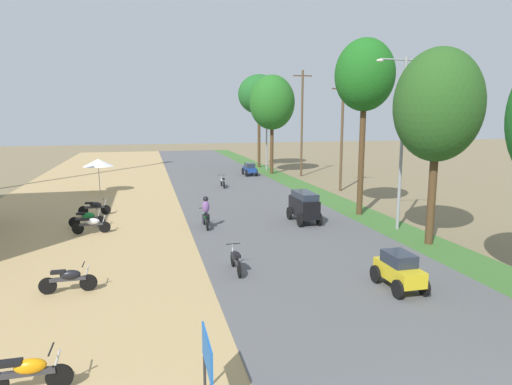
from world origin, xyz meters
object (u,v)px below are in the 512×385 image
at_px(median_tree_fourth, 272,103).
at_px(motorbike_ahead_second, 236,259).
at_px(utility_pole_near, 342,135).
at_px(motorbike_ahead_third, 206,213).
at_px(motorbike_ahead_fourth, 223,181).
at_px(parked_motorbike_second, 69,278).
at_px(parked_motorbike_fifth, 95,207).
at_px(vendor_umbrella, 98,163).
at_px(median_tree_third, 365,76).
at_px(median_tree_fifth, 259,95).
at_px(car_van_black, 304,205).
at_px(parked_motorbike_nearest, 28,371).
at_px(car_sedan_blue, 250,169).
at_px(parked_motorbike_fourth, 87,218).
at_px(utility_pole_far, 302,122).
at_px(streetlamp_near, 402,133).
at_px(streetlamp_mid, 267,128).
at_px(car_hatchback_yellow, 399,269).
at_px(street_signboard, 207,358).
at_px(parked_motorbike_third, 92,224).
at_px(median_tree_second, 438,106).

bearing_deg(median_tree_fourth, motorbike_ahead_second, -108.57).
bearing_deg(utility_pole_near, motorbike_ahead_third, -141.52).
bearing_deg(motorbike_ahead_fourth, parked_motorbike_second, -112.87).
xyz_separation_m(parked_motorbike_fifth, vendor_umbrella, (-0.48, 8.09, 1.75)).
relative_size(median_tree_third, median_tree_fifth, 0.98).
bearing_deg(motorbike_ahead_second, car_van_black, 52.60).
relative_size(parked_motorbike_nearest, car_sedan_blue, 0.80).
relative_size(parked_motorbike_fourth, utility_pole_far, 0.18).
bearing_deg(utility_pole_near, streetlamp_near, -100.66).
relative_size(median_tree_fifth, utility_pole_far, 1.02).
distance_m(median_tree_fifth, car_van_black, 27.41).
bearing_deg(streetlamp_near, parked_motorbike_fourth, 164.77).
bearing_deg(motorbike_ahead_second, streetlamp_mid, 72.66).
xyz_separation_m(utility_pole_far, car_van_black, (-6.32, -18.17, -4.13)).
bearing_deg(utility_pole_near, car_hatchback_yellow, -109.09).
bearing_deg(streetlamp_near, vendor_umbrella, 136.15).
bearing_deg(streetlamp_near, motorbike_ahead_second, -155.26).
distance_m(street_signboard, median_tree_fourth, 36.62).
bearing_deg(utility_pole_far, parked_motorbike_fourth, -136.98).
relative_size(vendor_umbrella, median_tree_third, 0.25).
bearing_deg(median_tree_fourth, median_tree_third, -90.38).
bearing_deg(parked_motorbike_third, car_van_black, -2.16).
bearing_deg(car_van_black, parked_motorbike_nearest, -129.93).
height_order(parked_motorbike_second, parked_motorbike_fifth, same).
height_order(parked_motorbike_second, utility_pole_far, utility_pole_far).
height_order(parked_motorbike_nearest, parked_motorbike_fourth, same).
xyz_separation_m(parked_motorbike_third, vendor_umbrella, (-0.77, 12.39, 1.75)).
relative_size(parked_motorbike_fifth, vendor_umbrella, 0.71).
relative_size(utility_pole_far, car_sedan_blue, 4.39).
bearing_deg(utility_pole_far, motorbike_ahead_second, -114.67).
bearing_deg(streetlamp_mid, car_hatchback_yellow, -97.60).
bearing_deg(median_tree_third, parked_motorbike_nearest, -136.22).
xyz_separation_m(median_tree_fifth, streetlamp_near, (0.02, -28.53, -3.13)).
height_order(parked_motorbike_fifth, streetlamp_near, streetlamp_near).
xyz_separation_m(parked_motorbike_second, streetlamp_mid, (14.90, 30.24, 3.93)).
height_order(parked_motorbike_fourth, car_sedan_blue, car_sedan_blue).
bearing_deg(parked_motorbike_fourth, vendor_umbrella, 92.12).
bearing_deg(median_tree_second, parked_motorbike_nearest, -152.68).
height_order(parked_motorbike_nearest, median_tree_fourth, median_tree_fourth).
bearing_deg(car_sedan_blue, street_signboard, -104.46).
height_order(car_hatchback_yellow, motorbike_ahead_third, motorbike_ahead_third).
bearing_deg(motorbike_ahead_third, median_tree_fifth, 70.06).
xyz_separation_m(median_tree_fourth, car_hatchback_yellow, (-4.15, -29.89, -6.26)).
height_order(parked_motorbike_third, streetlamp_near, streetlamp_near).
relative_size(parked_motorbike_nearest, vendor_umbrella, 0.71).
height_order(median_tree_fifth, streetlamp_mid, median_tree_fifth).
bearing_deg(median_tree_fifth, median_tree_second, -90.12).
bearing_deg(parked_motorbike_fifth, utility_pole_near, 15.00).
bearing_deg(median_tree_second, parked_motorbike_second, -171.88).
height_order(street_signboard, median_tree_second, median_tree_second).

